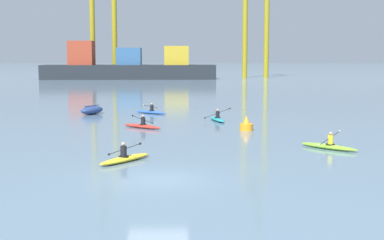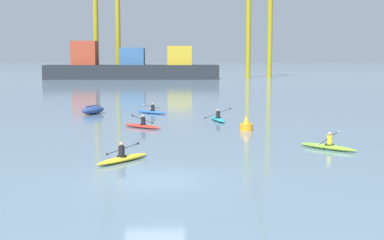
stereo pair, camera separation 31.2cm
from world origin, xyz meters
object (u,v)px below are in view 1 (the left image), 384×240
(gantry_crane_west_mid, at_px, (257,0))
(kayak_lime, at_px, (329,146))
(kayak_teal, at_px, (217,119))
(kayak_red, at_px, (142,126))
(capsized_dinghy, at_px, (92,110))
(kayak_yellow, at_px, (125,158))
(container_barge, at_px, (128,67))
(channel_buoy, at_px, (246,125))
(gantry_crane_west, at_px, (103,1))
(kayak_blue, at_px, (151,112))

(gantry_crane_west_mid, distance_m, kayak_lime, 100.71)
(kayak_teal, relative_size, kayak_red, 1.16)
(gantry_crane_west_mid, xyz_separation_m, kayak_red, (-22.06, -89.30, -17.72))
(capsized_dinghy, height_order, kayak_red, kayak_red)
(kayak_teal, height_order, kayak_lime, kayak_teal)
(gantry_crane_west_mid, height_order, kayak_yellow, gantry_crane_west_mid)
(container_barge, bearing_deg, kayak_red, -85.11)
(container_barge, height_order, channel_buoy, container_barge)
(gantry_crane_west, relative_size, kayak_blue, 12.04)
(kayak_lime, bearing_deg, capsized_dinghy, 129.35)
(gantry_crane_west_mid, height_order, kayak_teal, gantry_crane_west_mid)
(kayak_lime, bearing_deg, gantry_crane_west_mid, 83.29)
(capsized_dinghy, distance_m, kayak_lime, 24.10)
(kayak_red, bearing_deg, capsized_dinghy, 116.84)
(container_barge, bearing_deg, kayak_lime, -79.24)
(channel_buoy, relative_size, kayak_red, 0.34)
(channel_buoy, relative_size, kayak_teal, 0.29)
(kayak_blue, bearing_deg, channel_buoy, -58.79)
(kayak_teal, relative_size, kayak_blue, 1.16)
(channel_buoy, bearing_deg, kayak_red, 167.94)
(kayak_yellow, xyz_separation_m, kayak_lime, (10.70, 3.11, 0.00))
(kayak_lime, height_order, kayak_red, kayak_red)
(capsized_dinghy, bearing_deg, kayak_yellow, -78.12)
(channel_buoy, height_order, kayak_lime, channel_buoy)
(gantry_crane_west_mid, bearing_deg, capsized_dinghy, -108.60)
(gantry_crane_west_mid, xyz_separation_m, kayak_teal, (-16.46, -85.29, -17.72))
(gantry_crane_west_mid, height_order, kayak_blue, gantry_crane_west_mid)
(container_barge, relative_size, kayak_blue, 12.65)
(capsized_dinghy, height_order, kayak_blue, kayak_blue)
(gantry_crane_west, height_order, kayak_lime, gantry_crane_west)
(gantry_crane_west, distance_m, kayak_teal, 92.51)
(capsized_dinghy, xyz_separation_m, kayak_red, (4.80, -9.48, -0.18))
(container_barge, height_order, kayak_yellow, container_barge)
(gantry_crane_west_mid, distance_m, kayak_yellow, 105.48)
(channel_buoy, xyz_separation_m, kayak_lime, (3.39, -7.65, -0.19))
(gantry_crane_west, xyz_separation_m, capsized_dinghy, (8.73, -83.27, -17.59))
(channel_buoy, relative_size, kayak_blue, 0.33)
(gantry_crane_west_mid, xyz_separation_m, channel_buoy, (-14.97, -90.81, -17.54))
(container_barge, distance_m, gantry_crane_west, 18.86)
(container_barge, bearing_deg, gantry_crane_west, 125.16)
(gantry_crane_west, xyz_separation_m, gantry_crane_west_mid, (35.59, -3.45, -0.05))
(capsized_dinghy, height_order, kayak_yellow, kayak_yellow)
(gantry_crane_west_mid, distance_m, kayak_teal, 88.66)
(channel_buoy, bearing_deg, kayak_yellow, -124.20)
(gantry_crane_west_mid, relative_size, kayak_yellow, 12.52)
(container_barge, distance_m, kayak_lime, 94.56)
(kayak_lime, xyz_separation_m, kayak_red, (-10.48, 9.16, 0.00))
(kayak_yellow, bearing_deg, gantry_crane_west_mid, 77.63)
(container_barge, distance_m, kayak_blue, 74.43)
(gantry_crane_west, height_order, kayak_red, gantry_crane_west)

